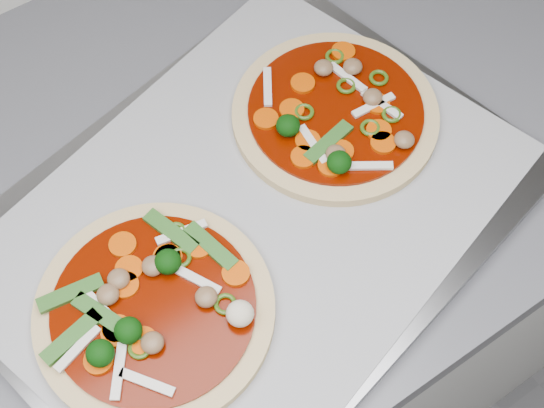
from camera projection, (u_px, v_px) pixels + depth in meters
baking_tray at (251, 218)px, 0.72m from camera, size 0.58×0.48×0.02m
parchment at (251, 213)px, 0.71m from camera, size 0.57×0.48×0.00m
pizza_left at (154, 308)px, 0.65m from camera, size 0.25×0.25×0.04m
pizza_right at (335, 114)px, 0.76m from camera, size 0.27×0.27×0.04m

